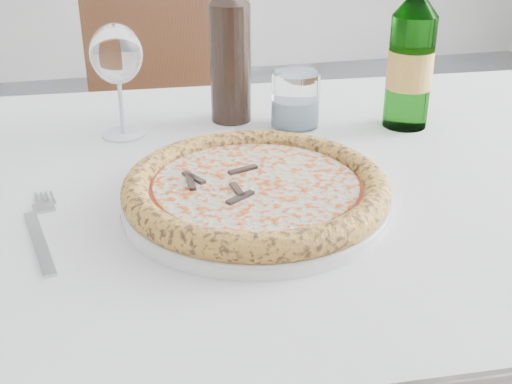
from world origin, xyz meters
TOP-DOWN VIEW (x-y plane):
  - dining_table at (-0.20, -0.29)m, footprint 1.48×0.93m
  - chair_far at (-0.19, 0.55)m, footprint 0.45×0.45m
  - plate at (-0.20, -0.39)m, footprint 0.33×0.33m
  - pizza at (-0.20, -0.39)m, footprint 0.33×0.33m
  - fork at (-0.46, -0.40)m, footprint 0.04×0.21m
  - wine_glass at (-0.35, -0.11)m, footprint 0.08×0.08m
  - tumbler at (-0.07, -0.12)m, footprint 0.08×0.08m
  - beer_bottle at (0.10, -0.17)m, footprint 0.07×0.07m
  - wine_bottle at (-0.17, -0.07)m, footprint 0.07×0.07m

SIDE VIEW (x-z plane):
  - chair_far at x=-0.19m, z-range 0.07..1.00m
  - dining_table at x=-0.20m, z-range 0.29..1.05m
  - fork at x=-0.46m, z-range 0.76..0.76m
  - plate at x=-0.20m, z-range 0.76..0.77m
  - pizza at x=-0.20m, z-range 0.77..0.80m
  - tumbler at x=-0.07m, z-range 0.75..0.84m
  - beer_bottle at x=0.10m, z-range 0.73..1.01m
  - wine_bottle at x=-0.17m, z-range 0.74..1.01m
  - wine_glass at x=-0.35m, z-range 0.79..0.97m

